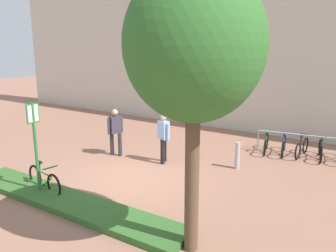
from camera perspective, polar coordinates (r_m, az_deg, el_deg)
name	(u,v)px	position (r m, az deg, el deg)	size (l,w,h in m)	color
ground_plane	(133,178)	(11.13, -5.66, -8.22)	(60.00, 60.00, 0.00)	#936651
building_facade	(238,20)	(17.20, 11.18, 16.27)	(28.00, 1.20, 10.00)	beige
planter_strip	(67,202)	(9.71, -15.83, -11.58)	(7.00, 1.10, 0.16)	#336028
tree_sidewalk	(194,46)	(6.47, 4.21, 12.59)	(2.56, 2.56, 5.46)	brown
parking_sign_post	(35,136)	(9.99, -20.52, -1.53)	(0.08, 0.36, 2.56)	#2D7238
bike_at_sign	(44,180)	(10.56, -19.17, -8.16)	(1.67, 0.44, 0.86)	black
bike_rack_cluster	(302,147)	(13.80, 20.60, -3.19)	(3.18, 1.94, 0.83)	#99999E
bollard_steel	(237,155)	(11.91, 11.02, -4.64)	(0.16, 0.16, 0.90)	#ADADB2
person_suited_dark	(115,129)	(13.02, -8.40, -0.52)	(0.48, 0.57, 1.72)	#2D2D38
person_shirt_blue	(163,135)	(12.11, -0.73, -1.45)	(0.58, 0.41, 1.72)	black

